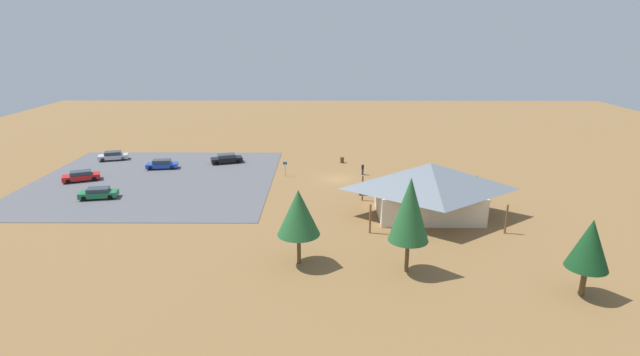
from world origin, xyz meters
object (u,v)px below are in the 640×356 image
Objects in this scene: pine_mideast at (590,244)px; visitor_near_lot at (472,184)px; bike_pavilion at (429,186)px; bicycle_black_lone_east at (399,188)px; bicycle_teal_mid_cluster at (414,183)px; trash_bin at (342,160)px; pine_west at (298,213)px; bicycle_silver_by_bin at (377,188)px; car_green_near_entry at (98,193)px; car_blue_mid_lot at (162,164)px; visitor_at_bikes at (360,188)px; bicycle_orange_near_sign at (408,180)px; bicycle_blue_trailside at (402,176)px; bicycle_red_yard_center at (443,175)px; bicycle_purple_edge_south at (428,177)px; car_silver_front_row at (113,156)px; car_black_far_end at (227,159)px; lot_sign at (285,167)px; visitor_by_pavilion at (363,169)px; pine_center at (410,210)px; car_red_second_row at (81,176)px.

visitor_near_lot is (0.96, -25.80, -3.44)m from pine_mideast.
bike_pavilion reaches higher than bicycle_black_lone_east.
bicycle_black_lone_east reaches higher than bicycle_teal_mid_cluster.
bike_pavilion is 15.92× the size of trash_bin.
bicycle_silver_by_bin is (-9.15, -20.76, -4.47)m from pine_west.
car_blue_mid_lot is at bearing -104.65° from car_green_near_entry.
trash_bin is 0.54× the size of visitor_at_bikes.
bicycle_orange_near_sign is 0.96× the size of visitor_near_lot.
pine_west is 29.33m from bicycle_blue_trailside.
bike_pavilion is at bearing 117.92° from bicycle_silver_by_bin.
bicycle_red_yard_center is (-7.08, -5.77, 0.01)m from bicycle_black_lone_east.
bicycle_purple_edge_south is 0.34× the size of car_silver_front_row.
bicycle_teal_mid_cluster is at bearing -16.76° from visitor_near_lot.
pine_mideast is 3.56× the size of bicycle_silver_by_bin.
visitor_near_lot reaches higher than bicycle_silver_by_bin.
lot_sign is at bearing 144.26° from car_black_far_end.
bicycle_black_lone_east is 0.87× the size of visitor_by_pavilion.
bicycle_silver_by_bin is 1.31× the size of bicycle_teal_mid_cluster.
bicycle_blue_trailside is 45.85m from car_silver_front_row.
car_black_far_end reaches higher than car_green_near_entry.
visitor_by_pavilion reaches higher than bicycle_black_lone_east.
lot_sign is (8.41, 7.36, 0.96)m from trash_bin.
bicycle_silver_by_bin is at bearing -62.08° from bike_pavilion.
car_black_far_end is 3.07× the size of visitor_at_bikes.
visitor_near_lot is at bearing 147.25° from bicycle_blue_trailside.
visitor_near_lot is at bearing 166.69° from car_blue_mid_lot.
car_blue_mid_lot is 30.06m from visitor_by_pavilion.
car_black_far_end reaches higher than bicycle_teal_mid_cluster.
visitor_at_bikes reaches higher than bicycle_teal_mid_cluster.
bicycle_orange_near_sign is 0.35× the size of car_silver_front_row.
pine_center is at bearing 96.89° from visitor_at_bikes.
bike_pavilion is 1.69× the size of pine_center.
pine_west is 29.26m from visitor_by_pavilion.
bicycle_teal_mid_cluster is at bearing 177.59° from car_red_second_row.
car_silver_front_row is at bearing -27.87° from bike_pavilion.
bicycle_blue_trailside is at bearing -70.78° from bicycle_teal_mid_cluster.
car_red_second_row is at bearing -29.09° from pine_mideast.
bicycle_teal_mid_cluster is at bearing -101.67° from pine_center.
visitor_at_bikes is (-28.94, 11.97, 0.14)m from car_blue_mid_lot.
visitor_at_bikes reaches higher than bicycle_orange_near_sign.
car_blue_mid_lot is (-9.47, 5.06, -0.00)m from car_silver_front_row.
bicycle_blue_trailside is at bearing -128.74° from bicycle_silver_by_bin.
lot_sign reaches higher than bicycle_orange_near_sign.
bicycle_teal_mid_cluster is 8.37m from visitor_at_bikes.
bike_pavilion is at bearing -139.49° from pine_west.
bicycle_silver_by_bin is 0.38× the size of car_blue_mid_lot.
pine_west is (13.87, 11.85, 1.34)m from bike_pavilion.
bicycle_silver_by_bin is (4.72, -8.91, -3.13)m from bike_pavilion.
pine_west reaches higher than car_red_second_row.
pine_mideast reaches higher than bicycle_silver_by_bin.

